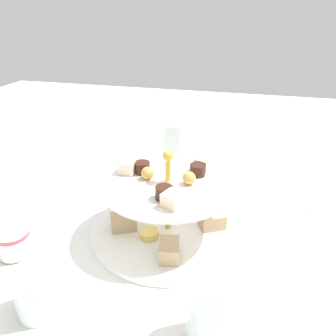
% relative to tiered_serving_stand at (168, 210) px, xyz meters
% --- Properties ---
extents(ground_plane, '(2.40, 2.40, 0.00)m').
position_rel_tiered_serving_stand_xyz_m(ground_plane, '(-0.00, 0.00, -0.05)').
color(ground_plane, silver).
extents(tiered_serving_stand, '(0.30, 0.30, 0.17)m').
position_rel_tiered_serving_stand_xyz_m(tiered_serving_stand, '(0.00, 0.00, 0.00)').
color(tiered_serving_stand, white).
rests_on(tiered_serving_stand, ground_plane).
extents(water_glass_tall_right, '(0.07, 0.07, 0.14)m').
position_rel_tiered_serving_stand_xyz_m(water_glass_tall_right, '(-0.26, -0.05, 0.02)').
color(water_glass_tall_right, silver).
rests_on(water_glass_tall_right, ground_plane).
extents(water_glass_short_left, '(0.06, 0.06, 0.07)m').
position_rel_tiered_serving_stand_xyz_m(water_glass_short_left, '(0.23, -0.13, -0.01)').
color(water_glass_short_left, silver).
rests_on(water_glass_short_left, ground_plane).
extents(teacup_with_saucer, '(0.09, 0.09, 0.05)m').
position_rel_tiered_serving_stand_xyz_m(teacup_with_saucer, '(0.14, -0.24, -0.03)').
color(teacup_with_saucer, white).
rests_on(teacup_with_saucer, ground_plane).
extents(butter_knife_left, '(0.16, 0.07, 0.00)m').
position_rel_tiered_serving_stand_xyz_m(butter_knife_left, '(-0.11, 0.30, -0.05)').
color(butter_knife_left, silver).
rests_on(butter_knife_left, ground_plane).
extents(butter_knife_right, '(0.16, 0.09, 0.00)m').
position_rel_tiered_serving_stand_xyz_m(butter_knife_right, '(-0.09, -0.30, -0.05)').
color(butter_knife_right, silver).
rests_on(butter_knife_right, ground_plane).
extents(water_glass_mid_back, '(0.06, 0.06, 0.10)m').
position_rel_tiered_serving_stand_xyz_m(water_glass_mid_back, '(0.21, 0.11, -0.00)').
color(water_glass_mid_back, silver).
rests_on(water_glass_mid_back, ground_plane).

